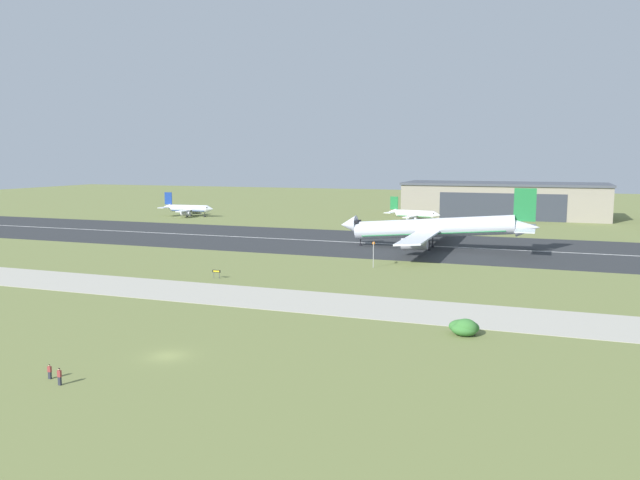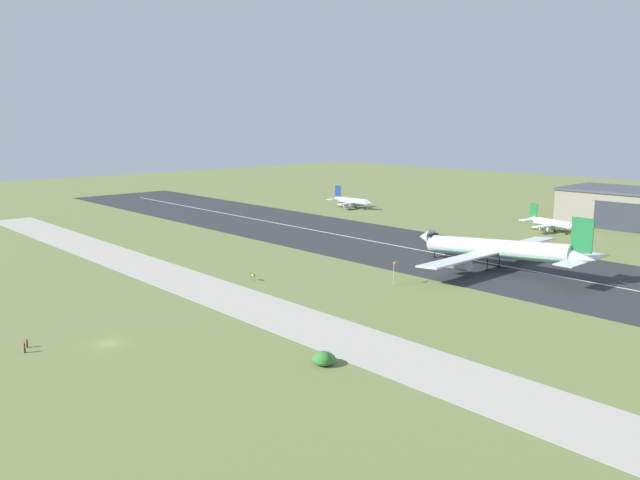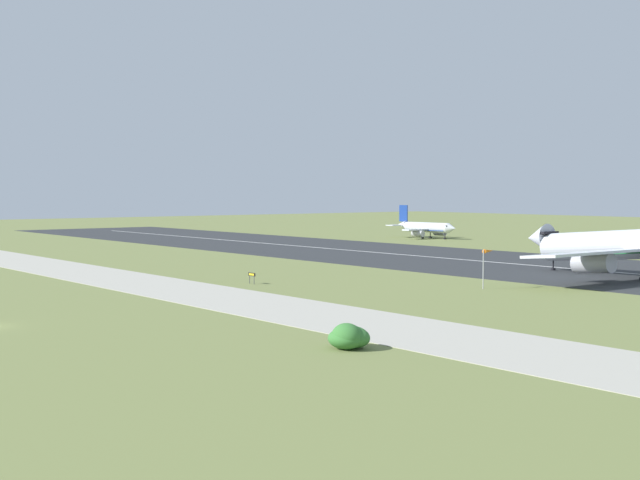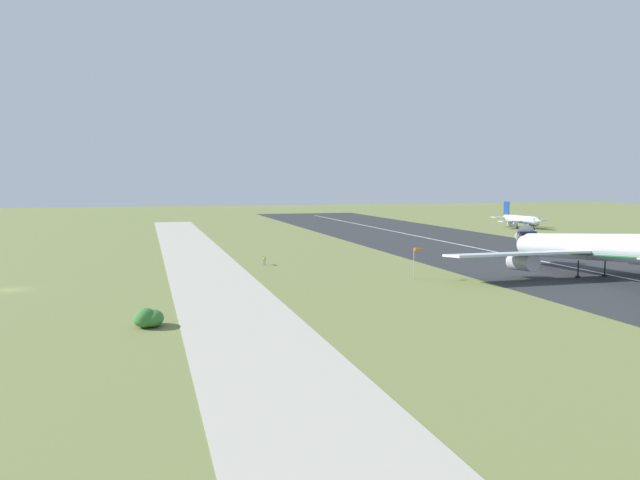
# 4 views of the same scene
# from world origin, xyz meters

# --- Properties ---
(ground_plane) EXTENTS (671.08, 671.08, 0.00)m
(ground_plane) POSITION_xyz_m (0.00, 51.65, 0.00)
(ground_plane) COLOR olive
(runway_strip) EXTENTS (431.08, 52.28, 0.06)m
(runway_strip) POSITION_xyz_m (0.00, 103.31, 0.03)
(runway_strip) COLOR #2B2D30
(runway_strip) RESTS_ON ground_plane
(runway_centreline) EXTENTS (387.97, 0.70, 0.01)m
(runway_centreline) POSITION_xyz_m (0.00, 103.31, 0.07)
(runway_centreline) COLOR silver
(runway_centreline) RESTS_ON runway_strip
(taxiway_road) EXTENTS (323.31, 14.96, 0.05)m
(taxiway_road) POSITION_xyz_m (0.00, 32.10, 0.03)
(taxiway_road) COLOR #B2AD9E
(taxiway_road) RESTS_ON ground_plane
(hangar_building) EXTENTS (77.80, 29.87, 13.60)m
(hangar_building) POSITION_xyz_m (26.22, 195.80, 6.81)
(hangar_building) COLOR gray
(hangar_building) RESTS_ON ground_plane
(airplane_landing) EXTENTS (51.15, 55.73, 16.10)m
(airplane_landing) POSITION_xyz_m (15.03, 98.10, 5.40)
(airplane_landing) COLOR silver
(airplane_landing) RESTS_ON ground_plane
(airplane_parked_centre) EXTENTS (22.09, 19.36, 9.55)m
(airplane_parked_centre) POSITION_xyz_m (-92.55, 154.42, 3.11)
(airplane_parked_centre) COLOR silver
(airplane_parked_centre) RESTS_ON ground_plane
(airplane_parked_east) EXTENTS (20.49, 19.62, 9.20)m
(airplane_parked_east) POSITION_xyz_m (-2.91, 162.24, 2.99)
(airplane_parked_east) COLOR white
(airplane_parked_east) RESTS_ON ground_plane
(shrub_clump) EXTENTS (4.06, 3.55, 2.32)m
(shrub_clump) POSITION_xyz_m (32.30, 21.04, 1.02)
(shrub_clump) COLOR #387533
(shrub_clump) RESTS_ON ground_plane
(windsock_pole) EXTENTS (1.06, 2.71, 5.61)m
(windsock_pole) POSITION_xyz_m (7.28, 67.69, 5.04)
(windsock_pole) COLOR #B7B7BC
(windsock_pole) RESTS_ON ground_plane
(runway_sign) EXTENTS (1.73, 0.13, 1.66)m
(runway_sign) POSITION_xyz_m (-18.31, 44.53, 1.27)
(runway_sign) COLOR #4C4C51
(runway_sign) RESTS_ON ground_plane
(spectator_left) EXTENTS (0.40, 0.24, 1.62)m
(spectator_left) POSITION_xyz_m (-7.45, -10.94, 0.84)
(spectator_left) COLOR #282B38
(spectator_left) RESTS_ON ground_plane
(spectator_right) EXTENTS (0.40, 0.24, 1.86)m
(spectator_right) POSITION_xyz_m (-5.08, -12.07, 0.99)
(spectator_right) COLOR #282B38
(spectator_right) RESTS_ON ground_plane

